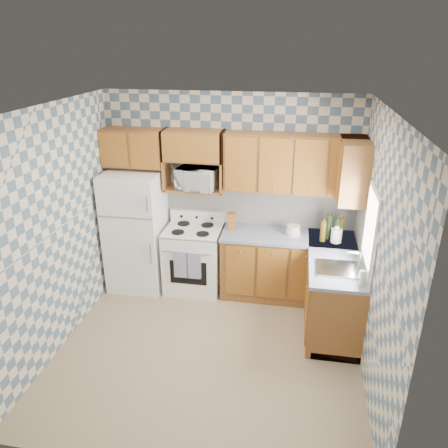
{
  "coord_description": "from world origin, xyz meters",
  "views": [
    {
      "loc": [
        0.87,
        -4.01,
        3.3
      ],
      "look_at": [
        0.05,
        0.75,
        1.25
      ],
      "focal_mm": 35.0,
      "sensor_mm": 36.0,
      "label": 1
    }
  ],
  "objects": [
    {
      "name": "soap_bottle",
      "position": [
        1.62,
        0.14,
        1.01
      ],
      "size": [
        0.06,
        0.06,
        0.17
      ],
      "primitive_type": "cylinder",
      "color": "silver",
      "rests_on": "countertop_right"
    },
    {
      "name": "bottle_3",
      "position": [
        1.25,
        1.19,
        1.05
      ],
      "size": [
        0.07,
        0.07,
        0.27
      ],
      "primitive_type": "cylinder",
      "color": "#543C0E",
      "rests_on": "countertop_back"
    },
    {
      "name": "bottle_1",
      "position": [
        1.42,
        1.21,
        1.08
      ],
      "size": [
        0.07,
        0.07,
        0.31
      ],
      "primitive_type": "cylinder",
      "color": "black",
      "rests_on": "countertop_back"
    },
    {
      "name": "floor",
      "position": [
        0.0,
        0.0,
        0.0
      ],
      "size": [
        3.4,
        3.4,
        0.0
      ],
      "primitive_type": "plane",
      "color": "#897359",
      "rests_on": "ground"
    },
    {
      "name": "microwave_shelf",
      "position": [
        -0.47,
        1.44,
        1.44
      ],
      "size": [
        0.8,
        0.33,
        0.03
      ],
      "primitive_type": "cube",
      "color": "brown",
      "rests_on": "back_wall"
    },
    {
      "name": "base_cabinets_back",
      "position": [
        0.82,
        1.3,
        0.44
      ],
      "size": [
        1.75,
        0.6,
        0.88
      ],
      "primitive_type": "cube",
      "color": "brown",
      "rests_on": "floor"
    },
    {
      "name": "base_cabinets_right",
      "position": [
        1.4,
        0.8,
        0.44
      ],
      "size": [
        0.6,
        1.6,
        0.88
      ],
      "primitive_type": "cube",
      "color": "brown",
      "rests_on": "floor"
    },
    {
      "name": "food_containers",
      "position": [
        0.88,
        1.32,
        0.98
      ],
      "size": [
        0.19,
        0.19,
        0.13
      ],
      "primitive_type": null,
      "color": "silver",
      "rests_on": "countertop_back"
    },
    {
      "name": "cooktop",
      "position": [
        -0.47,
        1.28,
        0.91
      ],
      "size": [
        0.76,
        0.65,
        0.02
      ],
      "primitive_type": "cube",
      "color": "silver",
      "rests_on": "stove_body"
    },
    {
      "name": "backsplash_right",
      "position": [
        1.69,
        0.8,
        1.2
      ],
      "size": [
        0.02,
        1.6,
        0.56
      ],
      "primitive_type": "cube",
      "color": "silver",
      "rests_on": "right_wall"
    },
    {
      "name": "bottle_2",
      "position": [
        1.47,
        1.31,
        1.07
      ],
      "size": [
        0.07,
        0.07,
        0.29
      ],
      "primitive_type": "cylinder",
      "color": "#543C0E",
      "rests_on": "countertop_back"
    },
    {
      "name": "upper_cabinets_back",
      "position": [
        0.82,
        1.44,
        1.85
      ],
      "size": [
        1.75,
        0.33,
        0.74
      ],
      "primitive_type": "cube",
      "color": "brown",
      "rests_on": "back_wall"
    },
    {
      "name": "window",
      "position": [
        1.69,
        0.45,
        1.45
      ],
      "size": [
        0.02,
        0.66,
        0.86
      ],
      "primitive_type": "cube",
      "color": "silver",
      "rests_on": "right_wall"
    },
    {
      "name": "knife_block",
      "position": [
        0.05,
        1.36,
        1.04
      ],
      "size": [
        0.13,
        0.13,
        0.23
      ],
      "primitive_type": "cube",
      "rotation": [
        0.0,
        0.0,
        0.2
      ],
      "color": "brown",
      "rests_on": "countertop_back"
    },
    {
      "name": "bottle_0",
      "position": [
        1.32,
        1.27,
        1.09
      ],
      "size": [
        0.07,
        0.07,
        0.34
      ],
      "primitive_type": "cylinder",
      "color": "black",
      "rests_on": "countertop_back"
    },
    {
      "name": "countertop_right",
      "position": [
        1.4,
        0.8,
        0.9
      ],
      "size": [
        0.63,
        1.6,
        0.04
      ],
      "primitive_type": "cube",
      "color": "slate",
      "rests_on": "base_cabinets_right"
    },
    {
      "name": "microwave",
      "position": [
        -0.43,
        1.41,
        1.59
      ],
      "size": [
        0.57,
        0.43,
        0.29
      ],
      "primitive_type": "imported",
      "rotation": [
        0.0,
        0.0,
        -0.15
      ],
      "color": "white",
      "rests_on": "microwave_shelf"
    },
    {
      "name": "countertop_back",
      "position": [
        0.82,
        1.3,
        0.9
      ],
      "size": [
        1.77,
        0.63,
        0.04
      ],
      "primitive_type": "cube",
      "color": "slate",
      "rests_on": "base_cabinets_back"
    },
    {
      "name": "dish_towel_left",
      "position": [
        -0.57,
        0.93,
        0.54
      ],
      "size": [
        0.18,
        0.02,
        0.38
      ],
      "primitive_type": "cube",
      "color": "navy",
      "rests_on": "stove_body"
    },
    {
      "name": "backguard",
      "position": [
        -0.47,
        1.55,
        1.0
      ],
      "size": [
        0.76,
        0.08,
        0.17
      ],
      "primitive_type": "cube",
      "color": "white",
      "rests_on": "cooktop"
    },
    {
      "name": "refrigerator",
      "position": [
        -1.27,
        1.25,
        0.84
      ],
      "size": [
        0.75,
        0.7,
        1.68
      ],
      "primitive_type": "cube",
      "color": "white",
      "rests_on": "floor"
    },
    {
      "name": "stove_body",
      "position": [
        -0.47,
        1.28,
        0.45
      ],
      "size": [
        0.76,
        0.65,
        0.9
      ],
      "primitive_type": "cube",
      "color": "white",
      "rests_on": "floor"
    },
    {
      "name": "sink",
      "position": [
        1.4,
        0.45,
        0.93
      ],
      "size": [
        0.48,
        0.4,
        0.03
      ],
      "primitive_type": "cube",
      "color": "#B7B7BC",
      "rests_on": "countertop_right"
    },
    {
      "name": "backsplash_back",
      "position": [
        0.4,
        1.59,
        1.2
      ],
      "size": [
        2.6,
        0.02,
        0.56
      ],
      "primitive_type": "cube",
      "color": "silver",
      "rests_on": "back_wall"
    },
    {
      "name": "back_wall",
      "position": [
        0.0,
        1.6,
        1.35
      ],
      "size": [
        3.4,
        0.02,
        2.7
      ],
      "primitive_type": "cube",
      "color": "slate",
      "rests_on": "ground"
    },
    {
      "name": "electric_kettle",
      "position": [
        1.42,
        1.19,
        1.01
      ],
      "size": [
        0.14,
        0.14,
        0.18
      ],
      "primitive_type": "cylinder",
      "color": "white",
      "rests_on": "countertop_back"
    },
    {
      "name": "dish_towel_right",
      "position": [
        -0.38,
        0.93,
        0.54
      ],
      "size": [
        0.18,
        0.02,
        0.38
      ],
      "primitive_type": "cube",
      "color": "navy",
      "rests_on": "stove_body"
    },
    {
      "name": "right_wall",
      "position": [
        1.7,
        0.0,
        1.35
      ],
      "size": [
        0.02,
        3.2,
        2.7
      ],
      "primitive_type": "cube",
      "color": "slate",
      "rests_on": "ground"
    },
    {
      "name": "upper_cabinets_fridge",
      "position": [
        -1.29,
        1.44,
        1.97
      ],
      "size": [
        0.82,
        0.33,
        0.5
      ],
      "primitive_type": "cube",
      "color": "brown",
      "rests_on": "back_wall"
    },
    {
      "name": "upper_cabinets_right",
      "position": [
        1.53,
        1.25,
        1.85
      ],
      "size": [
        0.33,
        0.7,
        0.74
      ],
      "primitive_type": "cube",
      "color": "brown",
      "rests_on": "right_wall"
    }
  ]
}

